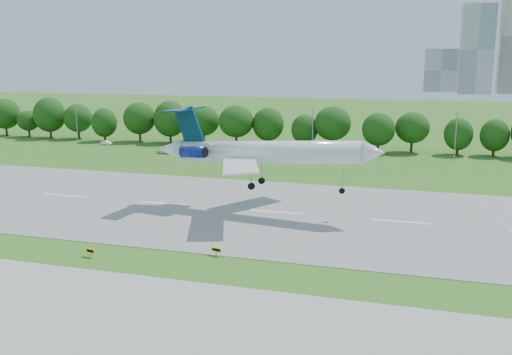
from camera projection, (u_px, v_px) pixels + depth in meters
name	position (u px, v px, depth m)	size (l,w,h in m)	color
ground	(82.00, 249.00, 75.58)	(600.00, 600.00, 0.00)	#31661A
runway	(164.00, 204.00, 99.03)	(400.00, 45.00, 0.08)	gray
tree_line	(267.00, 126.00, 160.64)	(288.40, 8.40, 10.40)	#382314
light_poles	(248.00, 129.00, 151.92)	(175.90, 0.25, 12.19)	gray
airliner	(257.00, 151.00, 92.47)	(39.19, 28.37, 12.85)	white
taxi_sign_centre	(90.00, 251.00, 72.30)	(1.57, 0.56, 1.11)	gray
taxi_sign_right	(216.00, 250.00, 72.80)	(1.53, 0.51, 1.08)	gray
service_vehicle_a	(106.00, 143.00, 166.96)	(1.26, 3.60, 1.19)	white
service_vehicle_b	(163.00, 151.00, 151.10)	(1.55, 3.85, 1.31)	silver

